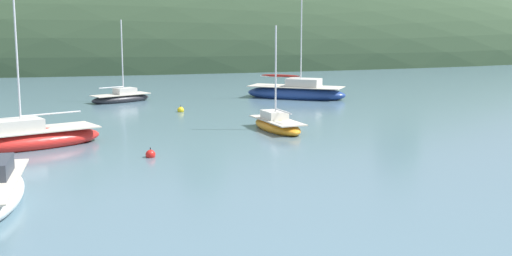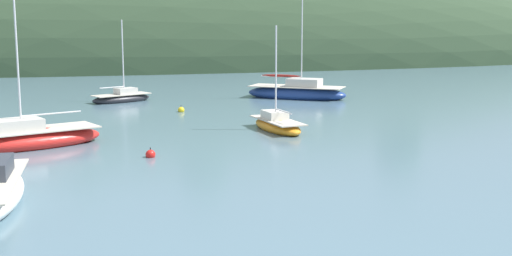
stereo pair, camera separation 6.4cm
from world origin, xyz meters
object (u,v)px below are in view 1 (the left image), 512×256
Objects in this scene: sailboat_white_near at (296,92)px; mooring_buoy_outer at (181,110)px; sailboat_red_portside at (121,98)px; sailboat_grey_yawl at (277,125)px; mooring_buoy_inner at (150,155)px; sailboat_yellow_far at (28,139)px.

mooring_buoy_outer is at bearing -151.43° from sailboat_white_near.
mooring_buoy_outer is at bearing -62.29° from sailboat_red_portside.
sailboat_grey_yawl reaches higher than mooring_buoy_inner.
sailboat_white_near reaches higher than sailboat_yellow_far.
sailboat_grey_yawl is (12.88, 1.65, -0.11)m from sailboat_yellow_far.
sailboat_white_near is 21.41× the size of mooring_buoy_inner.
sailboat_red_portside is at bearing 116.07° from sailboat_grey_yawl.
sailboat_white_near is 13.42m from sailboat_red_portside.
sailboat_yellow_far is at bearing -139.93° from sailboat_white_near.
sailboat_red_portside is at bearing 117.71° from mooring_buoy_outer.
sailboat_yellow_far is 0.90× the size of sailboat_white_near.
sailboat_red_portside is (5.37, 16.99, -0.11)m from sailboat_yellow_far.
sailboat_yellow_far is 19.37× the size of mooring_buoy_outer.
sailboat_yellow_far is at bearing 144.55° from mooring_buoy_inner.
sailboat_grey_yawl is 10.93× the size of mooring_buoy_outer.
mooring_buoy_outer is (8.85, 10.38, -0.30)m from sailboat_yellow_far.
sailboat_yellow_far reaches higher than sailboat_grey_yawl.
sailboat_white_near is 1.86× the size of sailboat_red_portside.
mooring_buoy_inner is at bearing -89.96° from sailboat_red_portside.
sailboat_grey_yawl is (-5.86, -14.12, -0.16)m from sailboat_white_near.
sailboat_grey_yawl is at bearing -112.53° from sailboat_white_near.
sailboat_yellow_far is 13.64m from mooring_buoy_outer.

